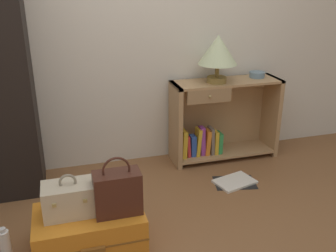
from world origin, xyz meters
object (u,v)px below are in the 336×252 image
at_px(suitcase_large, 90,229).
at_px(open_book_on_floor, 235,182).
at_px(handbag, 118,192).
at_px(table_lamp, 218,51).
at_px(bookshelf, 220,121).
at_px(bottle, 5,244).
at_px(bowl, 257,75).
at_px(train_case, 69,199).

xyz_separation_m(suitcase_large, open_book_on_floor, (1.24, 0.47, -0.11)).
bearing_deg(handbag, suitcase_large, 165.15).
height_order(table_lamp, handbag, table_lamp).
height_order(bookshelf, bottle, bookshelf).
distance_m(bowl, suitcase_large, 2.04).
height_order(bowl, suitcase_large, bowl).
distance_m(bookshelf, bowl, 0.54).
bearing_deg(bottle, train_case, -0.06).
xyz_separation_m(bookshelf, bowl, (0.36, 0.02, 0.41)).
xyz_separation_m(train_case, bottle, (-0.41, 0.00, -0.25)).
height_order(bookshelf, suitcase_large, bookshelf).
distance_m(suitcase_large, handbag, 0.33).
xyz_separation_m(bookshelf, bottle, (-1.81, -0.96, -0.26)).
distance_m(bookshelf, handbag, 1.52).
bearing_deg(handbag, open_book_on_floor, 26.08).
bearing_deg(bookshelf, bowl, 3.06).
relative_size(bookshelf, handbag, 2.61).
xyz_separation_m(train_case, open_book_on_floor, (1.34, 0.45, -0.34)).
xyz_separation_m(table_lamp, bowl, (0.43, 0.06, -0.25)).
distance_m(table_lamp, bottle, 2.17).
distance_m(bowl, bottle, 2.47).
xyz_separation_m(bowl, bottle, (-2.17, -0.98, -0.67)).
height_order(handbag, bottle, handbag).
relative_size(bookshelf, bottle, 4.68).
relative_size(bookshelf, bowl, 7.13).
xyz_separation_m(handbag, bottle, (-0.69, 0.07, -0.29)).
height_order(train_case, handbag, handbag).
xyz_separation_m(table_lamp, suitcase_large, (-1.23, -0.94, -0.90)).
height_order(bowl, open_book_on_floor, bowl).
bearing_deg(open_book_on_floor, train_case, -161.63).
distance_m(bowl, open_book_on_floor, 1.02).
distance_m(train_case, open_book_on_floor, 1.45).
xyz_separation_m(train_case, handbag, (0.29, -0.07, 0.04)).
bearing_deg(open_book_on_floor, handbag, -153.92).
height_order(bookshelf, train_case, bookshelf).
height_order(suitcase_large, train_case, train_case).
height_order(table_lamp, bottle, table_lamp).
height_order(bowl, handbag, bowl).
relative_size(suitcase_large, train_case, 2.13).
bearing_deg(table_lamp, train_case, -145.63).
bearing_deg(bowl, bottle, -155.76).
xyz_separation_m(table_lamp, open_book_on_floor, (0.00, -0.47, -1.01)).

